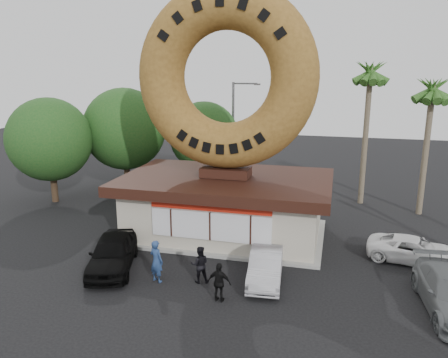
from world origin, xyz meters
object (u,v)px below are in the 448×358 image
at_px(car_white, 414,250).
at_px(person_right, 219,283).
at_px(giant_donut, 226,78).
at_px(street_lamp, 235,129).
at_px(car_black, 113,253).
at_px(donut_shop, 226,204).
at_px(person_center, 200,264).
at_px(car_silver, 266,266).
at_px(person_left, 156,261).

bearing_deg(car_white, person_right, 137.81).
distance_m(giant_donut, street_lamp, 10.94).
xyz_separation_m(person_right, car_black, (-5.48, 1.56, -0.02)).
bearing_deg(street_lamp, giant_donut, -79.49).
distance_m(donut_shop, person_center, 5.84).
bearing_deg(car_silver, person_left, -169.42).
height_order(donut_shop, street_lamp, street_lamp).
distance_m(person_left, person_right, 3.20).
relative_size(person_center, car_black, 0.35).
xyz_separation_m(person_left, person_right, (3.06, -0.95, -0.13)).
xyz_separation_m(giant_donut, person_left, (-1.49, -6.16, -7.56)).
distance_m(person_left, person_center, 1.87).
bearing_deg(person_center, car_silver, -179.56).
relative_size(donut_shop, street_lamp, 1.40).
height_order(person_left, person_center, person_left).
bearing_deg(street_lamp, car_black, -97.57).
xyz_separation_m(car_black, car_silver, (6.95, 0.67, -0.14)).
distance_m(giant_donut, car_silver, 9.73).
height_order(donut_shop, giant_donut, giant_donut).
height_order(giant_donut, person_center, giant_donut).
xyz_separation_m(donut_shop, car_black, (-3.92, -5.53, -0.98)).
relative_size(street_lamp, person_right, 4.96).
relative_size(person_left, car_black, 0.41).
relative_size(street_lamp, person_left, 4.26).
distance_m(street_lamp, car_black, 16.11).
bearing_deg(donut_shop, car_white, -7.35).
relative_size(giant_donut, person_right, 5.83).
relative_size(person_left, person_center, 1.15).
xyz_separation_m(giant_donut, car_black, (-3.92, -5.54, -7.72)).
distance_m(person_right, car_silver, 2.68).
bearing_deg(car_silver, person_center, -167.06).
bearing_deg(street_lamp, car_white, -44.60).
xyz_separation_m(person_right, car_silver, (1.46, 2.23, -0.16)).
height_order(street_lamp, car_white, street_lamp).
height_order(person_left, car_silver, person_left).
xyz_separation_m(street_lamp, person_left, (0.36, -16.16, -3.54)).
xyz_separation_m(giant_donut, car_silver, (3.03, -4.87, -7.86)).
distance_m(person_center, car_white, 10.27).
height_order(person_left, car_white, person_left).
relative_size(street_lamp, car_black, 1.73).
height_order(street_lamp, person_right, street_lamp).
distance_m(person_left, car_silver, 4.71).
bearing_deg(donut_shop, person_left, -103.66).
bearing_deg(car_white, person_center, 127.64).
height_order(person_left, car_black, person_left).
height_order(donut_shop, car_white, donut_shop).
bearing_deg(car_black, donut_shop, 36.69).
xyz_separation_m(person_left, car_black, (-2.43, 0.62, -0.15)).
bearing_deg(car_white, car_black, 119.23).
distance_m(street_lamp, person_right, 17.83).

